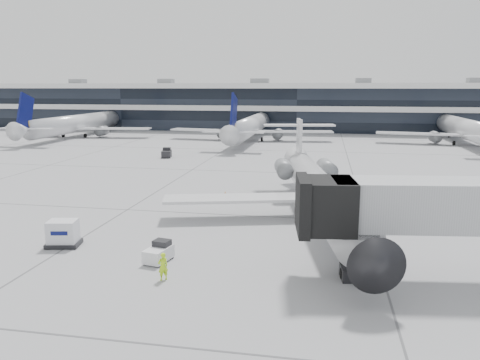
% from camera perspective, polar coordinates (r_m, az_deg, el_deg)
% --- Properties ---
extents(ground, '(220.00, 220.00, 0.00)m').
position_cam_1_polar(ground, '(38.61, 0.18, -4.34)').
color(ground, gray).
rests_on(ground, ground).
extents(terminal, '(170.00, 22.00, 10.00)m').
position_cam_1_polar(terminal, '(118.90, 7.25, 8.62)').
color(terminal, black).
rests_on(terminal, ground).
extents(bg_jet_left, '(32.00, 40.00, 9.60)m').
position_cam_1_polar(bg_jet_left, '(105.62, -19.01, 5.05)').
color(bg_jet_left, silver).
rests_on(bg_jet_left, ground).
extents(bg_jet_center, '(32.00, 40.00, 9.60)m').
position_cam_1_polar(bg_jet_center, '(93.33, 1.31, 4.91)').
color(bg_jet_center, silver).
rests_on(bg_jet_center, ground).
extents(bg_jet_right, '(32.00, 40.00, 9.60)m').
position_cam_1_polar(bg_jet_right, '(95.63, 25.77, 3.94)').
color(bg_jet_right, silver).
rests_on(bg_jet_right, ground).
extents(regional_jet, '(24.64, 30.72, 7.12)m').
position_cam_1_polar(regional_jet, '(37.65, 9.51, -1.09)').
color(regional_jet, silver).
rests_on(regional_jet, ground).
extents(ramp_worker, '(0.67, 0.66, 1.57)m').
position_cam_1_polar(ramp_worker, '(26.29, -9.37, -10.35)').
color(ramp_worker, '#BCF81A').
rests_on(ramp_worker, ground).
extents(baggage_tug, '(1.49, 2.11, 1.23)m').
position_cam_1_polar(baggage_tug, '(29.06, -9.85, -8.71)').
color(baggage_tug, silver).
rests_on(baggage_tug, ground).
extents(cargo_uld, '(2.36, 1.93, 1.72)m').
position_cam_1_polar(cargo_uld, '(33.29, -20.76, -6.12)').
color(cargo_uld, black).
rests_on(cargo_uld, ground).
extents(traffic_cone, '(0.51, 0.51, 0.62)m').
position_cam_1_polar(traffic_cone, '(44.75, -1.82, -1.76)').
color(traffic_cone, orange).
rests_on(traffic_cone, ground).
extents(far_tug, '(1.76, 2.47, 1.43)m').
position_cam_1_polar(far_tug, '(70.95, -8.94, 3.26)').
color(far_tug, black).
rests_on(far_tug, ground).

